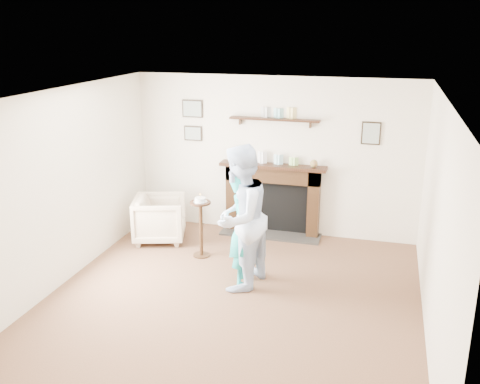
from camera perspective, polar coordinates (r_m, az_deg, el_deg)
name	(u,v)px	position (r m, az deg, el deg)	size (l,w,h in m)	color
ground	(230,303)	(6.63, -1.10, -11.80)	(5.00, 5.00, 0.00)	brown
room_shell	(245,160)	(6.64, 0.51, 3.39)	(4.54, 5.02, 2.52)	beige
armchair	(161,240)	(8.53, -8.44, -5.05)	(0.75, 0.77, 0.70)	#BDAE8C
man	(239,285)	(7.05, -0.05, -9.89)	(0.90, 0.70, 1.86)	#ADC1D8
woman	(244,282)	(7.11, 0.42, -9.62)	(0.55, 0.36, 1.51)	#20B0B7
pedestal_table	(201,218)	(7.68, -4.21, -2.79)	(0.30, 0.30, 0.95)	black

